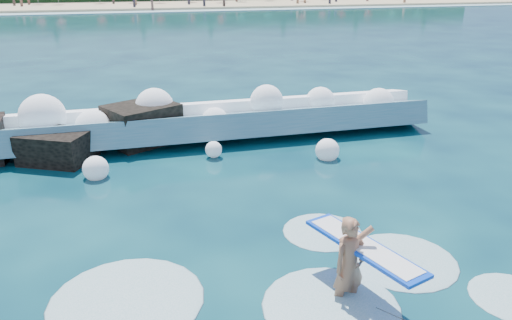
% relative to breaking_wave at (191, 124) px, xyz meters
% --- Properties ---
extents(ground, '(200.00, 200.00, 0.00)m').
position_rel_breaking_wave_xyz_m(ground, '(-0.64, -7.78, -0.52)').
color(ground, '#062537').
rests_on(ground, ground).
extents(beach, '(140.00, 20.00, 0.40)m').
position_rel_breaking_wave_xyz_m(beach, '(-0.64, 70.22, -0.32)').
color(beach, tan).
rests_on(beach, ground).
extents(wet_band, '(140.00, 5.00, 0.08)m').
position_rel_breaking_wave_xyz_m(wet_band, '(-0.64, 59.22, -0.48)').
color(wet_band, silver).
rests_on(wet_band, ground).
extents(breaking_wave, '(17.29, 2.73, 1.49)m').
position_rel_breaking_wave_xyz_m(breaking_wave, '(0.00, 0.00, 0.00)').
color(breaking_wave, teal).
rests_on(breaking_wave, ground).
extents(rock_cluster, '(8.55, 3.68, 1.57)m').
position_rel_breaking_wave_xyz_m(rock_cluster, '(-4.77, -0.41, -0.02)').
color(rock_cluster, black).
rests_on(rock_cluster, ground).
extents(surfer_with_board, '(1.39, 3.05, 1.92)m').
position_rel_breaking_wave_xyz_m(surfer_with_board, '(1.55, -10.00, 0.19)').
color(surfer_with_board, '#A56B4D').
rests_on(surfer_with_board, ground).
extents(wave_spray, '(15.52, 4.60, 1.98)m').
position_rel_breaking_wave_xyz_m(wave_spray, '(-0.70, -0.20, 0.43)').
color(wave_spray, white).
rests_on(wave_spray, ground).
extents(surf_foam, '(9.17, 5.53, 0.14)m').
position_rel_breaking_wave_xyz_m(surf_foam, '(0.32, -9.58, -0.52)').
color(surf_foam, silver).
rests_on(surf_foam, ground).
extents(beachgoers, '(99.76, 13.70, 1.93)m').
position_rel_breaking_wave_xyz_m(beachgoers, '(-3.69, 66.43, 0.57)').
color(beachgoers, '#3F332D').
rests_on(beachgoers, ground).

